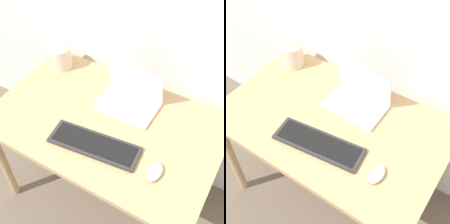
{
  "view_description": "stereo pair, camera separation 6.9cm",
  "coord_description": "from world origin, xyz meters",
  "views": [
    {
      "loc": [
        0.58,
        -0.53,
        1.99
      ],
      "look_at": [
        0.04,
        0.37,
        0.85
      ],
      "focal_mm": 50.0,
      "sensor_mm": 36.0,
      "label": 1
    },
    {
      "loc": [
        0.64,
        -0.5,
        1.99
      ],
      "look_at": [
        0.04,
        0.37,
        0.85
      ],
      "focal_mm": 50.0,
      "sensor_mm": 36.0,
      "label": 2
    }
  ],
  "objects": [
    {
      "name": "desk",
      "position": [
        0.0,
        0.38,
        0.66
      ],
      "size": [
        1.21,
        0.77,
        0.75
      ],
      "color": "tan",
      "rests_on": "ground_plane"
    },
    {
      "name": "laptop",
      "position": [
        0.05,
        0.56,
        0.8
      ],
      "size": [
        0.32,
        0.22,
        0.23
      ],
      "color": "white",
      "rests_on": "desk"
    },
    {
      "name": "keyboard",
      "position": [
        0.04,
        0.21,
        0.76
      ],
      "size": [
        0.47,
        0.2,
        0.02
      ],
      "color": "#2D2D2D",
      "rests_on": "desk"
    },
    {
      "name": "mouse",
      "position": [
        0.36,
        0.22,
        0.77
      ],
      "size": [
        0.06,
        0.11,
        0.03
      ],
      "color": "silver",
      "rests_on": "desk"
    },
    {
      "name": "vase",
      "position": [
        -0.48,
        0.63,
        0.85
      ],
      "size": [
        0.14,
        0.14,
        0.2
      ],
      "color": "beige",
      "rests_on": "desk"
    }
  ]
}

